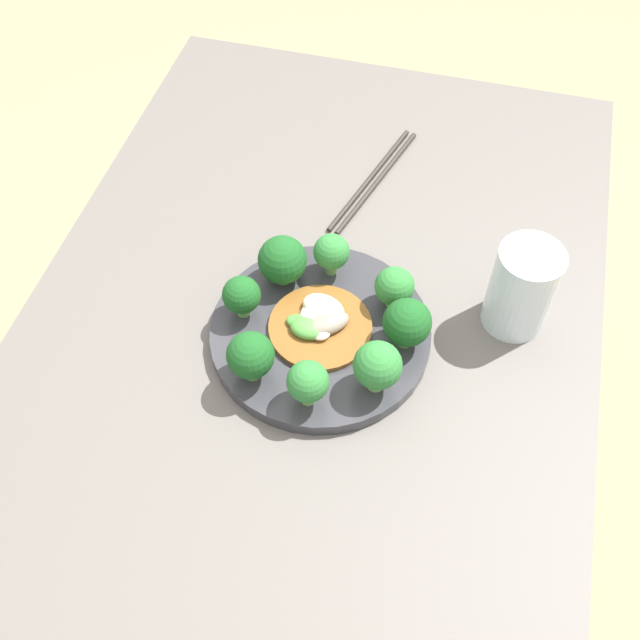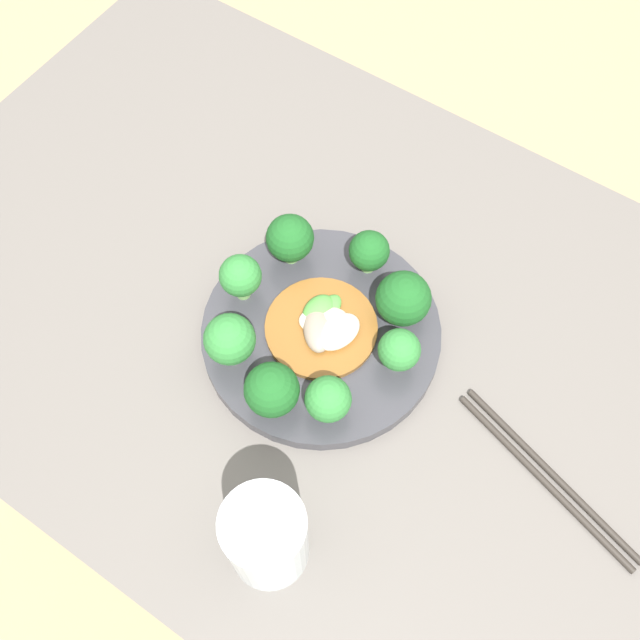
% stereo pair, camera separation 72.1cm
% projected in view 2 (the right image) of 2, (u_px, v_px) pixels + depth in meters
% --- Properties ---
extents(ground_plane, '(8.00, 8.00, 0.00)m').
position_uv_depth(ground_plane, '(326.00, 497.00, 1.53)').
color(ground_plane, '#9E8460').
extents(table, '(1.09, 0.70, 0.78)m').
position_uv_depth(table, '(328.00, 436.00, 1.18)').
color(table, '#5B5651').
rests_on(table, ground_plane).
extents(plate, '(0.26, 0.26, 0.02)m').
position_uv_depth(plate, '(320.00, 332.00, 0.82)').
color(plate, '#333338').
rests_on(plate, table).
extents(broccoli_south, '(0.06, 0.06, 0.07)m').
position_uv_depth(broccoli_south, '(272.00, 390.00, 0.74)').
color(broccoli_south, '#7AAD5B').
rests_on(broccoli_south, plate).
extents(broccoli_northwest, '(0.05, 0.05, 0.07)m').
position_uv_depth(broccoli_northwest, '(290.00, 239.00, 0.82)').
color(broccoli_northwest, '#70A356').
rests_on(broccoli_northwest, plate).
extents(broccoli_southwest, '(0.05, 0.05, 0.07)m').
position_uv_depth(broccoli_southwest, '(230.00, 340.00, 0.76)').
color(broccoli_southwest, '#89B76B').
rests_on(broccoli_southwest, plate).
extents(broccoli_north, '(0.05, 0.05, 0.06)m').
position_uv_depth(broccoli_north, '(365.00, 249.00, 0.82)').
color(broccoli_north, '#70A356').
rests_on(broccoli_north, plate).
extents(broccoli_east, '(0.04, 0.04, 0.06)m').
position_uv_depth(broccoli_east, '(399.00, 350.00, 0.76)').
color(broccoli_east, '#70A356').
rests_on(broccoli_east, plate).
extents(broccoli_southeast, '(0.05, 0.05, 0.06)m').
position_uv_depth(broccoli_southeast, '(328.00, 399.00, 0.74)').
color(broccoli_southeast, '#89B76B').
rests_on(broccoli_southeast, plate).
extents(broccoli_northeast, '(0.06, 0.06, 0.07)m').
position_uv_depth(broccoli_northeast, '(403.00, 299.00, 0.79)').
color(broccoli_northeast, '#89B76B').
rests_on(broccoli_northeast, plate).
extents(broccoli_west, '(0.05, 0.05, 0.06)m').
position_uv_depth(broccoli_west, '(240.00, 276.00, 0.80)').
color(broccoli_west, '#70A356').
rests_on(broccoli_west, plate).
extents(stirfry_center, '(0.12, 0.12, 0.03)m').
position_uv_depth(stirfry_center, '(323.00, 324.00, 0.81)').
color(stirfry_center, brown).
rests_on(stirfry_center, plate).
extents(drinking_glass, '(0.08, 0.08, 0.12)m').
position_uv_depth(drinking_glass, '(266.00, 538.00, 0.67)').
color(drinking_glass, silver).
rests_on(drinking_glass, table).
extents(chopsticks, '(0.23, 0.08, 0.01)m').
position_uv_depth(chopsticks, '(547.00, 477.00, 0.75)').
color(chopsticks, '#2D2823').
rests_on(chopsticks, table).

